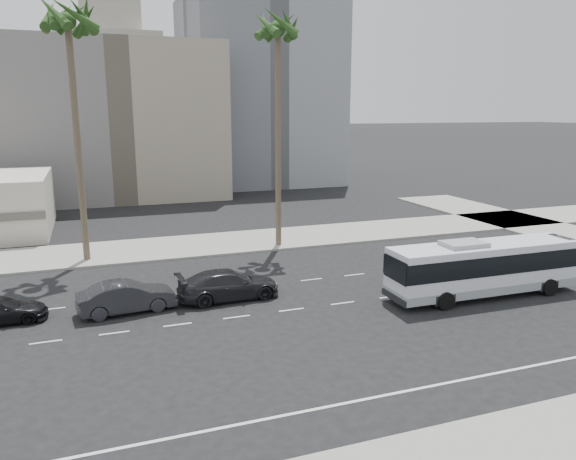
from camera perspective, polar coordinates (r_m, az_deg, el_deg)
name	(u,v)px	position (r m, az deg, el deg)	size (l,w,h in m)	color
ground	(390,297)	(31.70, 10.66, -6.91)	(700.00, 700.00, 0.00)	black
sidewalk_north	(294,237)	(45.14, 0.66, -0.74)	(120.00, 7.00, 0.15)	gray
midrise_beige_west	(117,121)	(70.71, -17.46, 10.79)	(24.00, 18.00, 18.00)	gray
midrise_gray_center	(257,91)	(81.13, -3.24, 14.31)	(20.00, 20.00, 26.00)	slate
civic_tower	(111,46)	(277.40, -17.98, 17.80)	(42.00, 42.00, 129.00)	#BBB29F
highrise_right	(221,54)	(263.82, -6.98, 17.76)	(26.00, 26.00, 70.00)	#545967
highrise_far	(255,71)	(298.78, -3.46, 16.24)	(22.00, 22.00, 60.00)	#545967
city_bus	(484,266)	(32.82, 19.81, -3.61)	(11.48, 2.81, 3.29)	silver
car_a	(229,285)	(30.83, -6.24, -5.69)	(5.72, 2.32, 1.66)	black
car_b	(127,297)	(29.92, -16.50, -6.73)	(5.00, 1.74, 1.65)	#242528
palm_near	(278,34)	(41.51, -1.08, 19.79)	(5.14, 5.14, 17.31)	brown
palm_mid	(68,27)	(39.82, -22.02, 19.12)	(5.62, 5.62, 17.34)	brown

